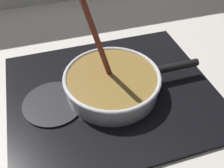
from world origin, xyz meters
TOP-DOWN VIEW (x-y plane):
  - ground at (0.00, 0.00)m, footprint 2.40×1.60m
  - hob_plate at (0.10, 0.17)m, footprint 0.56×0.48m
  - burner_ring at (0.10, 0.17)m, footprint 0.19×0.19m
  - spare_burner at (-0.06, 0.17)m, footprint 0.16×0.16m
  - cooking_pan at (0.11, 0.17)m, footprint 0.38×0.26m

SIDE VIEW (x-z plane):
  - ground at x=0.00m, z-range -0.04..0.00m
  - hob_plate at x=0.10m, z-range 0.00..0.01m
  - spare_burner at x=-0.06m, z-range 0.01..0.02m
  - burner_ring at x=0.10m, z-range 0.01..0.02m
  - cooking_pan at x=0.11m, z-range -0.12..0.21m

